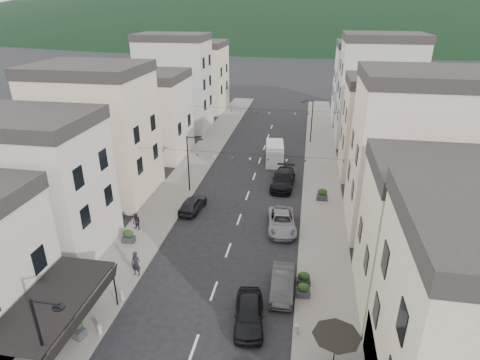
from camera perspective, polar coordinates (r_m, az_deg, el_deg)
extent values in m
cube|color=slate|center=(47.76, -6.75, 1.67)|extent=(4.00, 76.00, 0.12)
cube|color=slate|center=(46.00, 11.50, 0.44)|extent=(4.00, 76.00, 0.12)
ellipsoid|color=black|center=(310.87, 9.35, 20.34)|extent=(640.00, 360.00, 70.00)
cube|color=black|center=(24.95, -25.05, -15.20)|extent=(3.60, 7.50, 0.15)
cube|color=black|center=(24.38, -21.18, -17.00)|extent=(0.34, 7.50, 0.99)
cylinder|color=black|center=(27.40, -17.36, -14.20)|extent=(0.10, 0.10, 3.20)
cube|color=#BCB7AD|center=(34.05, -27.21, -1.37)|extent=(10.00, 7.00, 10.00)
cube|color=#262323|center=(32.35, -29.03, 7.48)|extent=(10.20, 7.14, 1.00)
cube|color=beige|center=(41.48, -19.63, 5.67)|extent=(10.00, 8.00, 12.00)
cube|color=#262323|center=(40.08, -20.94, 14.51)|extent=(10.20, 8.16, 1.00)
cube|color=beige|center=(52.15, -13.26, 8.56)|extent=(10.00, 8.00, 9.50)
cube|color=#262323|center=(51.06, -13.82, 14.23)|extent=(10.20, 8.16, 1.00)
cube|color=#A9A9A4|center=(62.70, -9.22, 13.05)|extent=(10.00, 7.00, 13.00)
cube|color=#262323|center=(61.79, -9.67, 19.43)|extent=(10.20, 7.14, 1.00)
cube|color=#BBB295|center=(74.15, -6.18, 14.09)|extent=(10.00, 9.00, 11.00)
cube|color=#262323|center=(73.37, -6.40, 18.70)|extent=(10.20, 9.18, 1.00)
cube|color=#BBB295|center=(27.60, 27.66, -8.49)|extent=(10.00, 7.00, 9.00)
cube|color=#262323|center=(25.52, 29.78, 1.11)|extent=(10.20, 7.14, 1.00)
cube|color=beige|center=(35.54, 23.88, 2.46)|extent=(10.00, 8.00, 12.50)
cube|color=#262323|center=(33.91, 25.80, 13.12)|extent=(10.20, 8.16, 1.00)
cube|color=beige|center=(47.05, 20.55, 6.33)|extent=(10.00, 7.00, 10.00)
cube|color=#262323|center=(45.83, 21.55, 12.87)|extent=(10.20, 7.14, 1.00)
cube|color=#A9A9A4|center=(58.12, 18.90, 11.50)|extent=(10.00, 8.00, 13.50)
cube|color=#262323|center=(57.15, 19.91, 18.58)|extent=(10.20, 8.16, 1.00)
cube|color=#BCB7AD|center=(69.97, 17.47, 12.77)|extent=(10.00, 9.00, 11.50)
cube|color=#262323|center=(69.15, 18.14, 17.84)|extent=(10.20, 9.18, 1.00)
cylinder|color=black|center=(23.21, 13.23, -23.13)|extent=(0.06, 0.06, 2.30)
cone|color=black|center=(22.43, 13.51, -21.20)|extent=(2.50, 2.50, 0.55)
cylinder|color=black|center=(22.62, -26.17, -20.78)|extent=(0.14, 0.14, 6.00)
cylinder|color=black|center=(20.42, -26.02, -15.40)|extent=(1.40, 0.10, 0.10)
cylinder|color=black|center=(20.17, -24.37, -16.13)|extent=(0.56, 0.56, 0.08)
cylinder|color=black|center=(40.96, -7.37, 2.21)|extent=(0.14, 0.14, 6.00)
cylinder|color=black|center=(39.79, -6.61, 6.03)|extent=(1.40, 0.10, 0.10)
cylinder|color=black|center=(39.66, -5.70, 5.79)|extent=(0.56, 0.56, 0.08)
cylinder|color=black|center=(56.34, 10.15, 8.10)|extent=(0.14, 0.14, 6.00)
cylinder|color=black|center=(55.64, 9.64, 11.02)|extent=(1.40, 0.10, 0.10)
cylinder|color=black|center=(55.67, 8.95, 10.92)|extent=(0.56, 0.56, 0.08)
cylinder|color=gray|center=(26.48, -19.30, -19.43)|extent=(0.26, 0.26, 0.60)
cylinder|color=gray|center=(28.42, -16.43, -15.53)|extent=(0.26, 0.26, 0.60)
cylinder|color=gray|center=(25.40, 8.01, -20.26)|extent=(0.26, 0.26, 0.60)
cylinder|color=black|center=(34.90, 0.14, 3.78)|extent=(19.00, 0.02, 0.02)
cone|color=beige|center=(37.33, -13.19, 4.19)|extent=(0.28, 0.28, 0.24)
cone|color=navy|center=(36.79, -10.90, 3.96)|extent=(0.28, 0.28, 0.24)
cone|color=beige|center=(36.31, -8.54, 3.72)|extent=(0.28, 0.28, 0.24)
cone|color=navy|center=(35.88, -6.12, 3.50)|extent=(0.28, 0.28, 0.24)
cone|color=beige|center=(35.51, -3.65, 3.29)|extent=(0.28, 0.28, 0.24)
cone|color=navy|center=(35.20, -1.14, 3.11)|extent=(0.28, 0.28, 0.24)
cone|color=beige|center=(34.96, 1.42, 2.95)|extent=(0.28, 0.28, 0.24)
cone|color=navy|center=(34.77, 4.00, 2.82)|extent=(0.28, 0.28, 0.24)
cone|color=beige|center=(34.65, 6.61, 2.72)|extent=(0.28, 0.28, 0.24)
cone|color=navy|center=(34.59, 9.23, 2.64)|extent=(0.28, 0.28, 0.24)
cone|color=beige|center=(34.60, 11.86, 2.58)|extent=(0.28, 0.28, 0.24)
cone|color=navy|center=(34.68, 14.48, 2.52)|extent=(0.28, 0.28, 0.24)
cylinder|color=black|center=(50.07, 3.26, 10.01)|extent=(19.00, 0.02, 0.02)
cone|color=beige|center=(51.80, -6.51, 10.15)|extent=(0.28, 0.28, 0.24)
cone|color=navy|center=(51.41, -4.78, 10.02)|extent=(0.28, 0.28, 0.24)
cone|color=beige|center=(51.06, -3.03, 9.88)|extent=(0.28, 0.28, 0.24)
cone|color=navy|center=(50.76, -1.26, 9.74)|extent=(0.28, 0.28, 0.24)
cone|color=beige|center=(50.50, 0.53, 9.62)|extent=(0.28, 0.28, 0.24)
cone|color=navy|center=(50.29, 2.34, 9.51)|extent=(0.28, 0.28, 0.24)
cone|color=beige|center=(50.11, 4.16, 9.42)|extent=(0.28, 0.28, 0.24)
cone|color=navy|center=(49.98, 5.99, 9.34)|extent=(0.28, 0.28, 0.24)
cone|color=beige|center=(49.90, 7.82, 9.28)|extent=(0.28, 0.28, 0.24)
cone|color=navy|center=(49.86, 9.67, 9.23)|extent=(0.28, 0.28, 0.24)
cone|color=beige|center=(49.87, 11.51, 9.18)|extent=(0.28, 0.28, 0.24)
cone|color=navy|center=(49.92, 13.35, 9.14)|extent=(0.28, 0.28, 0.24)
imported|color=black|center=(25.66, 1.28, -18.42)|extent=(2.33, 4.58, 1.49)
imported|color=#343537|center=(28.01, 6.06, -14.42)|extent=(1.61, 4.33, 1.42)
imported|color=gray|center=(34.96, 5.95, -5.90)|extent=(2.99, 5.38, 1.43)
imported|color=black|center=(42.82, 6.14, 0.08)|extent=(2.53, 5.69, 1.62)
imported|color=black|center=(38.01, -6.74, -3.38)|extent=(2.09, 4.23, 1.39)
cube|color=silver|center=(49.45, 4.93, 3.82)|extent=(2.62, 5.44, 2.19)
cube|color=silver|center=(48.45, 4.99, 4.83)|extent=(2.38, 3.69, 0.55)
cylinder|color=black|center=(47.85, 3.88, 2.25)|extent=(0.35, 0.79, 0.77)
cylinder|color=black|center=(47.90, 5.98, 2.19)|extent=(0.35, 0.79, 0.77)
cylinder|color=black|center=(51.53, 3.90, 3.86)|extent=(0.35, 0.79, 0.77)
cylinder|color=black|center=(51.57, 5.85, 3.81)|extent=(0.35, 0.79, 0.77)
imported|color=black|center=(29.95, -14.58, -11.46)|extent=(0.72, 0.50, 1.89)
imported|color=black|center=(35.51, -14.50, -5.76)|extent=(0.90, 0.80, 1.55)
cube|color=#323234|center=(26.81, -22.30, -19.40)|extent=(1.25, 0.91, 0.56)
ellipsoid|color=black|center=(26.40, -22.52, -18.41)|extent=(0.99, 0.63, 0.72)
cube|color=#2A2A2D|center=(34.20, -15.54, -8.13)|extent=(1.04, 0.60, 0.51)
ellipsoid|color=black|center=(33.91, -15.64, -7.32)|extent=(0.90, 0.57, 0.66)
cube|color=#333335|center=(27.94, 8.94, -15.66)|extent=(0.98, 0.61, 0.47)
ellipsoid|color=black|center=(27.62, 9.01, -14.84)|extent=(0.82, 0.52, 0.60)
cube|color=#2B2B2E|center=(28.90, 9.01, -14.13)|extent=(0.98, 0.60, 0.47)
ellipsoid|color=black|center=(28.59, 9.08, -13.32)|extent=(0.82, 0.52, 0.60)
cube|color=#323134|center=(40.47, 11.57, -2.42)|extent=(1.09, 0.60, 0.54)
ellipsoid|color=black|center=(40.22, 11.64, -1.66)|extent=(0.95, 0.61, 0.69)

